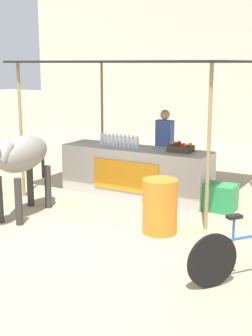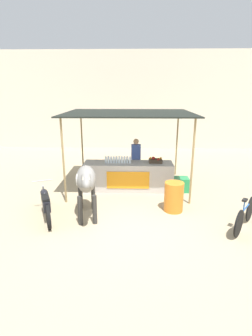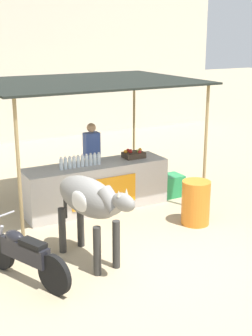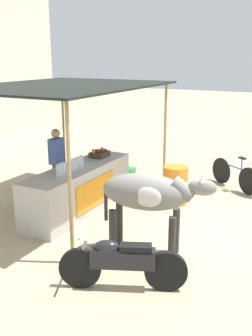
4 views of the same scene
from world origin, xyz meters
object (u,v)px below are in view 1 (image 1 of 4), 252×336
at_px(water_barrel, 160,206).
at_px(cow, 21,157).
at_px(fruit_crate, 181,148).
at_px(bicycle_leaning, 247,253).
at_px(stall_counter, 136,172).
at_px(vendor_behind_counter, 164,149).
at_px(cooler_box, 219,197).

bearing_deg(water_barrel, cow, -169.76).
distance_m(fruit_crate, bicycle_leaning, 3.38).
relative_size(stall_counter, vendor_behind_counter, 1.82).
height_order(fruit_crate, water_barrel, fruit_crate).
relative_size(vendor_behind_counter, bicycle_leaning, 1.21).
relative_size(fruit_crate, cooler_box, 0.73).
bearing_deg(cow, water_barrel, 10.24).
height_order(fruit_crate, cooler_box, fruit_crate).
bearing_deg(vendor_behind_counter, water_barrel, -66.11).
distance_m(stall_counter, water_barrel, 2.11).
relative_size(fruit_crate, water_barrel, 0.52).
bearing_deg(vendor_behind_counter, bicycle_leaning, -51.25).
height_order(stall_counter, fruit_crate, fruit_crate).
xyz_separation_m(stall_counter, cow, (-1.07, -2.07, 0.55)).
distance_m(stall_counter, fruit_crate, 1.08).
bearing_deg(water_barrel, stall_counter, 128.93).
bearing_deg(bicycle_leaning, water_barrel, 149.76).
bearing_deg(water_barrel, fruit_crate, 103.25).
relative_size(fruit_crate, vendor_behind_counter, 0.27).
distance_m(vendor_behind_counter, bicycle_leaning, 4.30).
height_order(fruit_crate, cow, cow).
xyz_separation_m(fruit_crate, cow, (-1.99, -2.12, -0.00)).
xyz_separation_m(vendor_behind_counter, cow, (-1.33, -2.82, 0.18)).
distance_m(water_barrel, cow, 2.51).
distance_m(stall_counter, vendor_behind_counter, 0.88).
bearing_deg(vendor_behind_counter, cow, -115.29).
height_order(fruit_crate, bicycle_leaning, fruit_crate).
height_order(stall_counter, water_barrel, stall_counter).
xyz_separation_m(fruit_crate, vendor_behind_counter, (-0.66, 0.70, -0.19)).
distance_m(vendor_behind_counter, cow, 3.13).
bearing_deg(fruit_crate, vendor_behind_counter, 133.31).
relative_size(stall_counter, cooler_box, 5.00).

